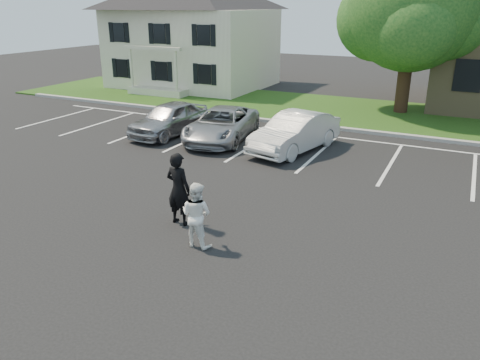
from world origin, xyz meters
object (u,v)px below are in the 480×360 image
object	(u,v)px
house	(193,30)
car_silver_west	(169,119)
car_silver_minivan	(222,124)
man_black_suit	(179,189)
car_white_sedan	(295,132)
tree	(415,8)
man_white_shirt	(196,215)

from	to	relation	value
house	car_silver_west	xyz separation A→B (m)	(6.12, -12.15, -3.09)
car_silver_west	car_silver_minivan	world-z (taller)	car_silver_west
man_black_suit	car_white_sedan	world-z (taller)	man_black_suit
car_white_sedan	house	bearing A→B (deg)	148.30
car_silver_minivan	car_silver_west	bearing A→B (deg)	177.27
car_white_sedan	car_silver_minivan	bearing A→B (deg)	-168.62
tree	car_silver_west	distance (m)	13.61
tree	car_silver_minivan	bearing A→B (deg)	-124.49
tree	man_white_shirt	size ratio (longest dim) A/B	5.41
house	man_white_shirt	xyz separation A→B (m)	(12.59, -20.51, -3.02)
man_white_shirt	car_silver_minivan	size ratio (longest dim) A/B	0.33
man_black_suit	car_white_sedan	xyz separation A→B (m)	(0.47, 7.67, -0.24)
man_white_shirt	car_silver_minivan	world-z (taller)	man_white_shirt
tree	car_silver_west	bearing A→B (deg)	-133.09
house	tree	size ratio (longest dim) A/B	1.17
car_white_sedan	man_white_shirt	bearing A→B (deg)	-72.86
tree	man_white_shirt	world-z (taller)	tree
man_white_shirt	car_white_sedan	world-z (taller)	man_white_shirt
house	tree	distance (m)	15.21
tree	car_white_sedan	world-z (taller)	tree
man_white_shirt	car_silver_minivan	distance (m)	9.50
car_white_sedan	car_silver_west	bearing A→B (deg)	-165.19
man_black_suit	house	bearing A→B (deg)	-55.36
man_black_suit	man_white_shirt	world-z (taller)	man_black_suit
man_black_suit	car_silver_minivan	world-z (taller)	man_black_suit
man_black_suit	car_silver_minivan	size ratio (longest dim) A/B	0.40
tree	car_silver_minivan	distance (m)	11.96
house	man_white_shirt	bearing A→B (deg)	-58.46
house	car_silver_minivan	xyz separation A→B (m)	(8.63, -11.88, -3.15)
man_white_shirt	car_white_sedan	distance (m)	8.54
car_silver_minivan	car_white_sedan	size ratio (longest dim) A/B	1.08
house	car_white_sedan	xyz separation A→B (m)	(12.01, -11.99, -3.08)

